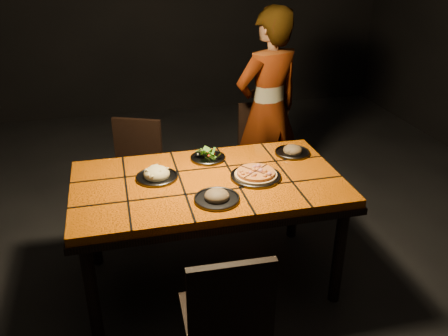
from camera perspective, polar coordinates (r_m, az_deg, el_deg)
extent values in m
cube|color=black|center=(3.26, -1.76, -13.51)|extent=(6.00, 7.00, 0.04)
cube|color=orange|center=(2.85, -1.96, -1.85)|extent=(1.60, 0.90, 0.05)
cube|color=black|center=(2.87, -1.94, -2.65)|extent=(1.62, 0.92, 0.04)
cylinder|color=black|center=(2.72, -15.59, -14.44)|extent=(0.07, 0.07, 0.66)
cylinder|color=black|center=(2.98, 13.62, -10.25)|extent=(0.07, 0.07, 0.66)
cylinder|color=black|center=(3.33, -15.51, -6.29)|extent=(0.07, 0.07, 0.66)
cylinder|color=black|center=(3.54, 8.38, -3.49)|extent=(0.07, 0.07, 0.66)
cube|color=black|center=(2.39, -0.08, -17.42)|extent=(0.40, 0.40, 0.04)
cube|color=black|center=(2.11, 0.93, -16.06)|extent=(0.39, 0.05, 0.42)
cylinder|color=black|center=(2.67, 2.63, -18.04)|extent=(0.03, 0.03, 0.39)
cylinder|color=black|center=(2.63, -4.34, -18.99)|extent=(0.03, 0.03, 0.39)
cube|color=black|center=(3.65, -10.91, -1.44)|extent=(0.49, 0.49, 0.04)
cube|color=black|center=(3.70, -10.32, 2.83)|extent=(0.36, 0.18, 0.41)
cylinder|color=black|center=(3.68, -13.66, -5.22)|extent=(0.03, 0.03, 0.38)
cylinder|color=black|center=(3.58, -9.14, -5.73)|extent=(0.03, 0.03, 0.38)
cylinder|color=black|center=(3.92, -12.01, -2.98)|extent=(0.03, 0.03, 0.38)
cylinder|color=black|center=(3.83, -7.75, -3.39)|extent=(0.03, 0.03, 0.38)
cube|color=black|center=(3.95, 4.89, 1.16)|extent=(0.39, 0.39, 0.04)
cube|color=black|center=(4.01, 4.36, 5.07)|extent=(0.38, 0.05, 0.41)
cylinder|color=black|center=(3.87, 3.20, -2.78)|extent=(0.03, 0.03, 0.39)
cylinder|color=black|center=(3.95, 7.50, -2.35)|extent=(0.03, 0.03, 0.39)
cylinder|color=black|center=(4.14, 2.18, -0.79)|extent=(0.03, 0.03, 0.39)
cylinder|color=black|center=(4.21, 6.23, -0.43)|extent=(0.03, 0.03, 0.39)
imported|color=brown|center=(3.82, 5.28, 6.87)|extent=(0.68, 0.55, 1.62)
cylinder|color=#3B3B40|center=(2.86, 3.83, -1.06)|extent=(0.31, 0.31, 0.01)
torus|color=#3B3B40|center=(2.86, 3.84, -0.92)|extent=(0.31, 0.31, 0.01)
cylinder|color=tan|center=(2.86, 3.84, -0.83)|extent=(0.36, 0.36, 0.01)
cylinder|color=orange|center=(2.85, 3.85, -0.56)|extent=(0.32, 0.32, 0.02)
cylinder|color=#3B3B40|center=(2.87, -8.07, -1.14)|extent=(0.25, 0.25, 0.01)
torus|color=#3B3B40|center=(2.87, -8.08, -1.00)|extent=(0.25, 0.25, 0.01)
ellipsoid|color=beige|center=(2.86, -8.10, -0.67)|extent=(0.15, 0.15, 0.08)
cylinder|color=#3B3B40|center=(3.10, -1.94, 1.18)|extent=(0.23, 0.23, 0.01)
torus|color=#3B3B40|center=(3.09, -1.94, 1.32)|extent=(0.23, 0.23, 0.01)
cylinder|color=#3B3B40|center=(2.61, -0.86, -3.79)|extent=(0.25, 0.25, 0.01)
torus|color=#3B3B40|center=(2.61, -0.86, -3.63)|extent=(0.26, 0.26, 0.01)
ellipsoid|color=brown|center=(2.60, -0.86, -3.27)|extent=(0.15, 0.15, 0.08)
cylinder|color=#3B3B40|center=(3.21, 8.23, 1.81)|extent=(0.23, 0.23, 0.01)
torus|color=#3B3B40|center=(3.20, 8.24, 1.94)|extent=(0.23, 0.23, 0.01)
ellipsoid|color=brown|center=(3.20, 8.26, 2.22)|extent=(0.14, 0.14, 0.08)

